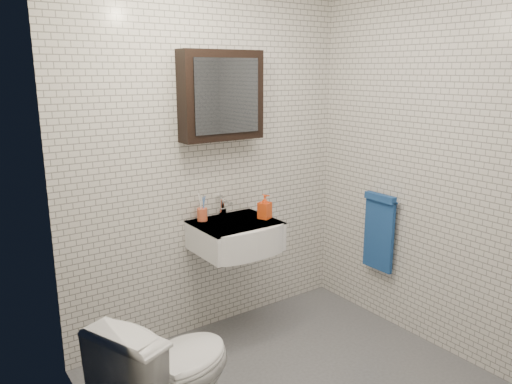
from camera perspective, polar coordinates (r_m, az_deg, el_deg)
room_shell at (r=2.67m, az=5.64°, el=5.04°), size 2.22×2.02×2.51m
washbasin at (r=3.44m, az=-2.02°, el=-5.08°), size 0.55×0.50×0.20m
faucet at (r=3.55m, az=-3.78°, el=-1.77°), size 0.06×0.20×0.15m
mirror_cabinet at (r=3.43m, az=-3.96°, el=10.93°), size 0.60×0.15×0.60m
towel_rail at (r=3.81m, az=13.89°, el=-4.11°), size 0.09×0.30×0.58m
toothbrush_cup at (r=3.48m, az=-6.17°, el=-2.49°), size 0.09×0.09×0.19m
soap_bottle at (r=3.50m, az=1.00°, el=-1.67°), size 0.10×0.10×0.17m
toilet at (r=2.71m, az=-9.68°, el=-19.86°), size 0.85×0.67×0.76m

